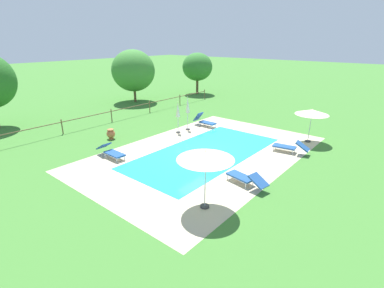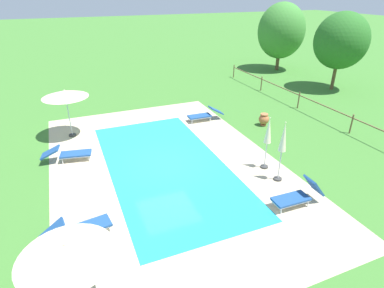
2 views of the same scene
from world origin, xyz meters
TOP-DOWN VIEW (x-y plane):
  - ground_plane at (0.00, 0.00)m, footprint 160.00×160.00m
  - pool_deck_paving at (0.00, 0.00)m, footprint 14.45×9.30m
  - swimming_pool_water at (0.00, 0.00)m, footprint 9.89×4.74m
  - pool_coping_rim at (0.00, 0.00)m, footprint 10.37×5.22m
  - sun_lounger_north_near_steps at (4.36, 3.37)m, footprint 0.64×1.86m
  - sun_lounger_north_mid at (3.18, -3.78)m, footprint 0.90×2.10m
  - sun_lounger_north_far at (-3.97, 3.61)m, footprint 0.65×2.06m
  - sun_lounger_north_end at (-1.99, -3.80)m, footprint 0.97×2.15m
  - patio_umbrella_open_foreground at (-4.66, -3.51)m, footprint 2.19×2.19m
  - patio_umbrella_open_by_bench at (5.78, -3.99)m, footprint 2.05×2.05m
  - patio_umbrella_closed_row_west at (2.79, 3.74)m, footprint 0.32×0.32m
  - patio_umbrella_closed_row_mid_west at (1.79, 3.78)m, footprint 0.32×0.32m
  - terracotta_urn_near_fence at (-2.07, 6.34)m, footprint 0.55×0.55m
  - perimeter_fence at (0.54, 9.90)m, footprint 24.77×0.08m
  - tree_far_west at (-5.97, 15.01)m, footprint 3.70×3.70m
  - tree_east_mid at (-12.73, 15.00)m, footprint 4.09×4.09m

SIDE VIEW (x-z plane):
  - ground_plane at x=0.00m, z-range 0.00..0.00m
  - pool_deck_paving at x=0.00m, z-range 0.00..0.01m
  - swimming_pool_water at x=0.00m, z-range 0.00..0.01m
  - pool_coping_rim at x=0.00m, z-range 0.01..0.01m
  - sun_lounger_north_end at x=-1.99m, z-range 0.00..0.71m
  - sun_lounger_north_far at x=-3.97m, z-range -0.02..0.74m
  - sun_lounger_north_mid at x=3.18m, z-range -0.03..0.75m
  - terracotta_urn_near_fence at x=-2.07m, z-range 0.03..0.70m
  - sun_lounger_north_near_steps at x=4.36m, z-range -0.10..0.89m
  - perimeter_fence at x=0.54m, z-range 0.18..1.23m
  - patio_umbrella_closed_row_mid_west at x=1.79m, z-range 0.42..2.70m
  - patio_umbrella_closed_row_west at x=2.79m, z-range 0.46..2.94m
  - patio_umbrella_open_by_bench at x=5.78m, z-range 0.88..3.07m
  - patio_umbrella_open_foreground at x=-4.66m, z-range 1.00..3.44m
  - tree_east_mid at x=-12.73m, z-range 0.52..6.30m
  - tree_far_west at x=-5.97m, z-range 0.76..6.20m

